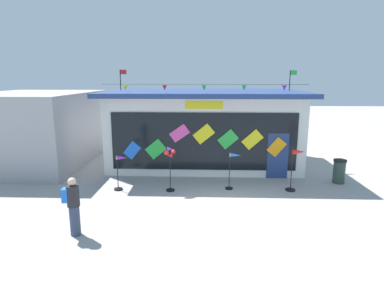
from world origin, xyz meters
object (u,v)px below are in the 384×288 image
object	(u,v)px
wind_spinner_left	(170,161)
person_mid_plaza	(73,205)
wind_spinner_far_left	(120,170)
wind_spinner_center_left	(233,165)
kite_shop_building	(204,127)
trash_bin	(339,171)
wind_spinner_center_right	(296,164)

from	to	relation	value
wind_spinner_left	person_mid_plaza	size ratio (longest dim) A/B	1.06
wind_spinner_far_left	wind_spinner_center_left	xyz separation A→B (m)	(4.40, 0.26, 0.16)
kite_shop_building	person_mid_plaza	bearing A→B (deg)	-114.22
trash_bin	wind_spinner_left	bearing A→B (deg)	-169.61
person_mid_plaza	trash_bin	bearing A→B (deg)	-68.52
kite_shop_building	wind_spinner_center_right	world-z (taller)	kite_shop_building
wind_spinner_center_left	wind_spinner_center_right	xyz separation A→B (m)	(2.41, -0.07, 0.09)
kite_shop_building	wind_spinner_far_left	distance (m)	5.50
person_mid_plaza	trash_bin	size ratio (longest dim) A/B	1.67
person_mid_plaza	trash_bin	xyz separation A→B (m)	(9.26, 4.88, -0.38)
kite_shop_building	wind_spinner_center_left	xyz separation A→B (m)	(1.16, -4.05, -0.90)
person_mid_plaza	wind_spinner_center_right	bearing A→B (deg)	-67.95
wind_spinner_far_left	trash_bin	distance (m)	9.00
wind_spinner_left	person_mid_plaza	world-z (taller)	wind_spinner_left
wind_spinner_left	trash_bin	world-z (taller)	wind_spinner_left
wind_spinner_center_left	person_mid_plaza	distance (m)	6.17
wind_spinner_far_left	trash_bin	xyz separation A→B (m)	(8.91, 1.20, -0.31)
wind_spinner_center_left	trash_bin	world-z (taller)	wind_spinner_center_left
wind_spinner_center_left	kite_shop_building	bearing A→B (deg)	105.93
wind_spinner_far_left	wind_spinner_left	xyz separation A→B (m)	(1.96, -0.07, 0.40)
person_mid_plaza	trash_bin	world-z (taller)	person_mid_plaza
person_mid_plaza	wind_spinner_far_left	bearing A→B (deg)	-11.71
wind_spinner_left	wind_spinner_center_right	xyz separation A→B (m)	(4.85, 0.26, -0.15)
wind_spinner_center_left	wind_spinner_center_right	size ratio (longest dim) A/B	0.89
trash_bin	wind_spinner_center_left	bearing A→B (deg)	-168.19
kite_shop_building	person_mid_plaza	distance (m)	8.81
wind_spinner_left	wind_spinner_center_left	xyz separation A→B (m)	(2.44, 0.33, -0.24)
kite_shop_building	wind_spinner_center_left	size ratio (longest dim) A/B	6.34
wind_spinner_center_right	trash_bin	bearing A→B (deg)	25.79
wind_spinner_center_left	person_mid_plaza	size ratio (longest dim) A/B	0.88
kite_shop_building	trash_bin	distance (m)	6.61
wind_spinner_left	wind_spinner_center_left	distance (m)	2.48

